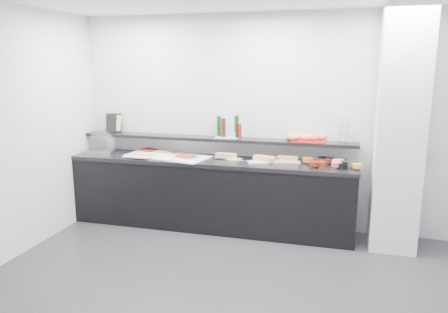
% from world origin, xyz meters
% --- Properties ---
extents(ground, '(5.00, 5.00, 0.00)m').
position_xyz_m(ground, '(0.00, 0.00, 0.00)').
color(ground, '#2D2D30').
rests_on(ground, ground).
extents(back_wall, '(5.00, 0.02, 2.70)m').
position_xyz_m(back_wall, '(0.00, 2.00, 1.35)').
color(back_wall, silver).
rests_on(back_wall, ground).
extents(column, '(0.50, 0.50, 2.70)m').
position_xyz_m(column, '(1.50, 1.65, 1.35)').
color(column, silver).
rests_on(column, ground).
extents(buffet_cabinet, '(3.60, 0.60, 0.85)m').
position_xyz_m(buffet_cabinet, '(-0.70, 1.70, 0.42)').
color(buffet_cabinet, black).
rests_on(buffet_cabinet, ground).
extents(counter_top, '(3.62, 0.62, 0.05)m').
position_xyz_m(counter_top, '(-0.70, 1.70, 0.88)').
color(counter_top, black).
rests_on(counter_top, buffet_cabinet).
extents(wall_shelf, '(3.60, 0.25, 0.04)m').
position_xyz_m(wall_shelf, '(-0.70, 1.88, 1.13)').
color(wall_shelf, black).
rests_on(wall_shelf, back_wall).
extents(cloche_base, '(0.43, 0.30, 0.04)m').
position_xyz_m(cloche_base, '(-2.27, 1.72, 0.92)').
color(cloche_base, silver).
rests_on(cloche_base, counter_top).
extents(cloche_dome, '(0.48, 0.39, 0.34)m').
position_xyz_m(cloche_dome, '(-2.24, 1.73, 1.03)').
color(cloche_dome, white).
rests_on(cloche_dome, cloche_base).
extents(linen_runner, '(1.16, 0.74, 0.01)m').
position_xyz_m(linen_runner, '(-1.27, 1.72, 0.91)').
color(linen_runner, white).
rests_on(linen_runner, counter_top).
extents(platter_meat_a, '(0.35, 0.27, 0.01)m').
position_xyz_m(platter_meat_a, '(-1.62, 1.81, 0.92)').
color(platter_meat_a, white).
rests_on(platter_meat_a, linen_runner).
extents(food_meat_a, '(0.28, 0.23, 0.02)m').
position_xyz_m(food_meat_a, '(-1.60, 1.85, 0.94)').
color(food_meat_a, maroon).
rests_on(food_meat_a, platter_meat_a).
extents(platter_salmon, '(0.31, 0.24, 0.01)m').
position_xyz_m(platter_salmon, '(-1.41, 1.80, 0.92)').
color(platter_salmon, white).
rests_on(platter_salmon, linen_runner).
extents(food_salmon, '(0.20, 0.14, 0.02)m').
position_xyz_m(food_salmon, '(-1.42, 1.80, 0.94)').
color(food_salmon, orange).
rests_on(food_salmon, platter_salmon).
extents(platter_cheese, '(0.34, 0.23, 0.01)m').
position_xyz_m(platter_cheese, '(-1.61, 1.55, 0.92)').
color(platter_cheese, white).
rests_on(platter_cheese, linen_runner).
extents(food_cheese, '(0.24, 0.17, 0.02)m').
position_xyz_m(food_cheese, '(-1.54, 1.59, 0.94)').
color(food_cheese, '#F8DF60').
rests_on(food_cheese, platter_cheese).
extents(platter_meat_b, '(0.32, 0.21, 0.01)m').
position_xyz_m(platter_meat_b, '(-0.99, 1.61, 0.92)').
color(platter_meat_b, silver).
rests_on(platter_meat_b, linen_runner).
extents(food_meat_b, '(0.26, 0.21, 0.02)m').
position_xyz_m(food_meat_b, '(-0.99, 1.61, 0.94)').
color(food_meat_b, maroon).
rests_on(food_meat_b, platter_meat_b).
extents(sandwich_plate_left, '(0.35, 0.26, 0.01)m').
position_xyz_m(sandwich_plate_left, '(-0.48, 1.79, 0.91)').
color(sandwich_plate_left, white).
rests_on(sandwich_plate_left, counter_top).
extents(sandwich_food_left, '(0.27, 0.12, 0.06)m').
position_xyz_m(sandwich_food_left, '(-0.51, 1.77, 0.94)').
color(sandwich_food_left, tan).
rests_on(sandwich_food_left, sandwich_plate_left).
extents(tongs_left, '(0.16, 0.03, 0.01)m').
position_xyz_m(tongs_left, '(-0.45, 1.77, 0.92)').
color(tongs_left, silver).
rests_on(tongs_left, sandwich_plate_left).
extents(sandwich_plate_mid, '(0.38, 0.27, 0.01)m').
position_xyz_m(sandwich_plate_mid, '(-0.03, 1.68, 0.91)').
color(sandwich_plate_mid, white).
rests_on(sandwich_plate_mid, counter_top).
extents(sandwich_food_mid, '(0.29, 0.19, 0.06)m').
position_xyz_m(sandwich_food_mid, '(-0.01, 1.71, 0.94)').
color(sandwich_food_mid, tan).
rests_on(sandwich_food_mid, sandwich_plate_mid).
extents(tongs_mid, '(0.16, 0.03, 0.01)m').
position_xyz_m(tongs_mid, '(-0.25, 1.62, 0.92)').
color(tongs_mid, silver).
rests_on(tongs_mid, sandwich_plate_mid).
extents(sandwich_plate_right, '(0.34, 0.17, 0.01)m').
position_xyz_m(sandwich_plate_right, '(0.25, 1.79, 0.91)').
color(sandwich_plate_right, white).
rests_on(sandwich_plate_right, counter_top).
extents(sandwich_food_right, '(0.25, 0.11, 0.06)m').
position_xyz_m(sandwich_food_right, '(0.26, 1.80, 0.94)').
color(sandwich_food_right, tan).
rests_on(sandwich_food_right, sandwich_plate_right).
extents(tongs_right, '(0.16, 0.04, 0.01)m').
position_xyz_m(tongs_right, '(0.23, 1.76, 0.92)').
color(tongs_right, '#B0B3B7').
rests_on(tongs_right, sandwich_plate_right).
extents(bowl_glass_fruit, '(0.18, 0.18, 0.07)m').
position_xyz_m(bowl_glass_fruit, '(0.68, 1.78, 0.94)').
color(bowl_glass_fruit, white).
rests_on(bowl_glass_fruit, counter_top).
extents(fill_glass_fruit, '(0.14, 0.14, 0.05)m').
position_xyz_m(fill_glass_fruit, '(0.51, 1.78, 0.95)').
color(fill_glass_fruit, orange).
rests_on(fill_glass_fruit, bowl_glass_fruit).
extents(bowl_black_jam, '(0.21, 0.21, 0.07)m').
position_xyz_m(bowl_black_jam, '(0.69, 1.85, 0.94)').
color(bowl_black_jam, black).
rests_on(bowl_black_jam, counter_top).
extents(fill_black_jam, '(0.13, 0.13, 0.05)m').
position_xyz_m(fill_black_jam, '(0.77, 1.81, 0.95)').
color(fill_black_jam, '#54100C').
rests_on(fill_black_jam, bowl_black_jam).
extents(bowl_glass_cream, '(0.24, 0.24, 0.07)m').
position_xyz_m(bowl_glass_cream, '(0.89, 1.84, 0.94)').
color(bowl_glass_cream, silver).
rests_on(bowl_glass_cream, counter_top).
extents(fill_glass_cream, '(0.20, 0.20, 0.05)m').
position_xyz_m(fill_glass_cream, '(0.85, 1.81, 0.95)').
color(fill_glass_cream, white).
rests_on(fill_glass_cream, bowl_glass_cream).
extents(bowl_red_jam, '(0.13, 0.13, 0.07)m').
position_xyz_m(bowl_red_jam, '(0.68, 1.62, 0.94)').
color(bowl_red_jam, maroon).
rests_on(bowl_red_jam, counter_top).
extents(fill_red_jam, '(0.13, 0.13, 0.05)m').
position_xyz_m(fill_red_jam, '(0.60, 1.58, 0.95)').
color(fill_red_jam, '#60180D').
rests_on(fill_red_jam, bowl_red_jam).
extents(bowl_glass_salmon, '(0.19, 0.19, 0.07)m').
position_xyz_m(bowl_glass_salmon, '(0.95, 1.64, 0.94)').
color(bowl_glass_salmon, white).
rests_on(bowl_glass_salmon, counter_top).
extents(fill_glass_salmon, '(0.15, 0.15, 0.05)m').
position_xyz_m(fill_glass_salmon, '(0.85, 1.62, 0.95)').
color(fill_glass_salmon, '#EB5739').
rests_on(fill_glass_salmon, bowl_glass_salmon).
extents(bowl_black_fruit, '(0.15, 0.15, 0.07)m').
position_xyz_m(bowl_black_fruit, '(0.92, 1.60, 0.94)').
color(bowl_black_fruit, black).
rests_on(bowl_black_fruit, counter_top).
extents(fill_black_fruit, '(0.13, 0.13, 0.05)m').
position_xyz_m(fill_black_fruit, '(1.08, 1.60, 0.95)').
color(fill_black_fruit, orange).
rests_on(fill_black_fruit, bowl_black_fruit).
extents(framed_print, '(0.22, 0.13, 0.26)m').
position_xyz_m(framed_print, '(-2.16, 1.93, 1.28)').
color(framed_print, black).
rests_on(framed_print, wall_shelf).
extents(print_art, '(0.16, 0.08, 0.22)m').
position_xyz_m(print_art, '(-2.12, 1.93, 1.28)').
color(print_art, '#C9A691').
rests_on(print_art, framed_print).
extents(condiment_tray, '(0.32, 0.22, 0.01)m').
position_xyz_m(condiment_tray, '(-0.53, 1.89, 1.16)').
color(condiment_tray, silver).
rests_on(condiment_tray, wall_shelf).
extents(bottle_green_a, '(0.06, 0.06, 0.26)m').
position_xyz_m(bottle_green_a, '(-0.65, 1.94, 1.29)').
color(bottle_green_a, '#103B11').
rests_on(bottle_green_a, condiment_tray).
extents(bottle_brown, '(0.06, 0.06, 0.24)m').
position_xyz_m(bottle_brown, '(-0.57, 1.88, 1.28)').
color(bottle_brown, '#361C09').
rests_on(bottle_brown, condiment_tray).
extents(bottle_green_b, '(0.07, 0.07, 0.28)m').
position_xyz_m(bottle_green_b, '(-0.40, 1.89, 1.30)').
color(bottle_green_b, '#0E360F').
rests_on(bottle_green_b, condiment_tray).
extents(bottle_hot, '(0.05, 0.05, 0.18)m').
position_xyz_m(bottle_hot, '(-0.35, 1.85, 1.25)').
color(bottle_hot, '#A10B0E').
rests_on(bottle_hot, condiment_tray).
extents(shaker_salt, '(0.03, 0.03, 0.07)m').
position_xyz_m(shaker_salt, '(-0.29, 1.92, 1.20)').
color(shaker_salt, white).
rests_on(shaker_salt, condiment_tray).
extents(shaker_pepper, '(0.04, 0.04, 0.07)m').
position_xyz_m(shaker_pepper, '(-0.43, 1.87, 1.20)').
color(shaker_pepper, silver).
rests_on(shaker_pepper, condiment_tray).
extents(bread_tray, '(0.42, 0.30, 0.02)m').
position_xyz_m(bread_tray, '(0.50, 1.89, 1.16)').
color(bread_tray, '#B3131E').
rests_on(bread_tray, wall_shelf).
extents(bread_roll_nw, '(0.18, 0.15, 0.08)m').
position_xyz_m(bread_roll_nw, '(0.28, 1.94, 1.21)').
color(bread_roll_nw, '#B28644').
rests_on(bread_roll_nw, bread_tray).
extents(bread_roll_ne, '(0.14, 0.10, 0.08)m').
position_xyz_m(bread_roll_ne, '(0.66, 1.91, 1.21)').
color(bread_roll_ne, '#C08A49').
rests_on(bread_roll_ne, bread_tray).
extents(bread_roll_sw, '(0.13, 0.10, 0.08)m').
position_xyz_m(bread_roll_sw, '(0.37, 1.85, 1.21)').
color(bread_roll_sw, tan).
rests_on(bread_roll_sw, bread_tray).
extents(bread_roll_s, '(0.18, 0.15, 0.08)m').
position_xyz_m(bread_roll_s, '(0.31, 1.81, 1.21)').
color(bread_roll_s, tan).
rests_on(bread_roll_s, bread_tray).
extents(bread_roll_se, '(0.17, 0.14, 0.08)m').
position_xyz_m(bread_roll_se, '(0.48, 1.86, 1.21)').
color(bread_roll_se, tan).
rests_on(bread_roll_se, bread_tray).
extents(bread_roll_mide, '(0.15, 0.12, 0.08)m').
position_xyz_m(bread_roll_mide, '(0.56, 1.86, 1.21)').
color(bread_roll_mide, '#C77B4C').
rests_on(bread_roll_mide, bread_tray).
extents(carafe, '(0.10, 0.10, 0.30)m').
position_xyz_m(carafe, '(0.91, 1.90, 1.30)').
color(carafe, silver).
rests_on(carafe, wall_shelf).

